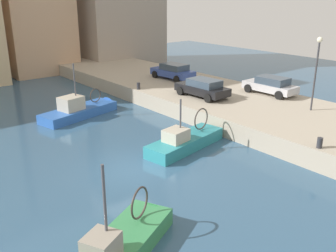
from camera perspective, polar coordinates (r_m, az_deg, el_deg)
The scene contains 11 objects.
water_surface at distance 19.86m, azimuth -5.24°, elevation -6.47°, with size 80.00×80.00×0.00m, color #335675.
quay_wall at distance 27.25m, azimuth 15.15°, elevation 1.55°, with size 9.00×56.00×1.20m, color #ADA08C.
fishing_boat_blue at distance 28.98m, azimuth -12.67°, elevation 1.87°, with size 7.02×3.34×4.81m.
fishing_boat_green at distance 14.12m, azimuth -6.46°, elevation -17.92°, with size 6.05×4.07×4.59m.
fishing_boat_teal at distance 22.56m, azimuth 3.11°, elevation -2.85°, with size 6.42×2.64×3.83m.
parked_car_black at distance 28.77m, azimuth 5.24°, elevation 5.78°, with size 2.18×4.33×1.36m.
parked_car_blue at distance 34.82m, azimuth 0.78°, elevation 8.26°, with size 2.25×4.37×1.40m.
parked_car_silver at distance 30.48m, azimuth 15.20°, elevation 5.95°, with size 1.99×4.22×1.37m.
mooring_bollard_mid at distance 20.64m, azimuth 21.88°, elevation -2.36°, with size 0.28×0.28×0.55m, color #2D2D33.
mooring_bollard_north at distance 31.12m, azimuth -4.46°, elevation 6.03°, with size 0.28×0.28×0.55m, color #2D2D33.
quay_streetlamp at distance 26.52m, azimuth 21.53°, elevation 8.99°, with size 0.36×0.36×4.83m.
Camera 1 is at (-9.83, -14.94, 8.63)m, focal length 40.48 mm.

